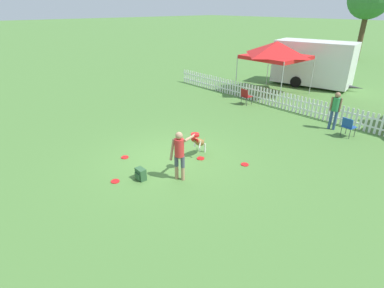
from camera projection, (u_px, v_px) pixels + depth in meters
name	position (u px, v px, depth m)	size (l,w,h in m)	color
ground_plane	(170.00, 160.00, 10.11)	(240.00, 240.00, 0.00)	#4C7A38
handler_person	(180.00, 150.00, 8.63)	(0.40, 1.04, 1.53)	tan
leaping_dog	(199.00, 142.00, 10.20)	(0.66, 1.07, 0.87)	olive
frisbee_near_handler	(201.00, 158.00, 10.18)	(0.25, 0.25, 0.02)	red
frisbee_near_dog	(115.00, 181.00, 8.86)	(0.25, 0.25, 0.02)	red
frisbee_midfield	(125.00, 157.00, 10.26)	(0.25, 0.25, 0.02)	red
frisbee_far_scatter	(245.00, 164.00, 9.80)	(0.25, 0.25, 0.02)	red
backpack_on_grass	(141.00, 174.00, 8.91)	(0.33, 0.25, 0.36)	#2D5633
picket_fence	(295.00, 104.00, 14.48)	(16.95, 0.04, 0.85)	white
folding_chair_blue_left	(348.00, 126.00, 11.69)	(0.48, 0.50, 0.80)	#333338
folding_chair_center	(246.00, 95.00, 15.53)	(0.46, 0.48, 0.84)	#333338
canopy_tent_secondary	(277.00, 50.00, 16.76)	(3.10, 3.10, 2.95)	#B2B2B2
spectator_standing	(335.00, 107.00, 12.23)	(0.40, 0.27, 1.59)	#334C7A
equipment_trailer	(313.00, 63.00, 18.97)	(5.60, 3.08, 2.75)	white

